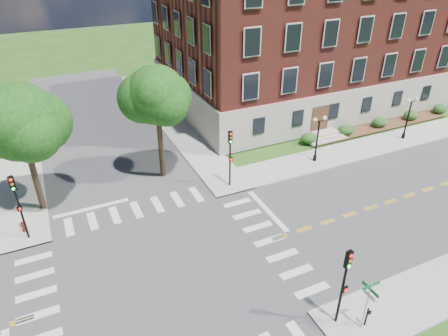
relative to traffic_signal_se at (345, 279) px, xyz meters
name	(u,v)px	position (x,y,z in m)	size (l,w,h in m)	color
ground	(166,274)	(-7.01, 7.14, -3.19)	(160.00, 160.00, 0.00)	#234B15
road_ew	(166,274)	(-7.01, 7.14, -3.18)	(90.00, 12.00, 0.01)	#3D3D3F
road_ns	(166,274)	(-7.01, 7.14, -3.18)	(12.00, 90.00, 0.01)	#3D3D3F
sidewalk_ne	(262,131)	(8.36, 22.51, -3.13)	(34.00, 34.00, 0.12)	#9E9B93
crosswalk_east	(269,241)	(0.19, 7.14, -3.19)	(2.20, 10.20, 0.02)	silver
stop_bar_east	(267,210)	(1.79, 10.14, -3.19)	(0.40, 5.50, 0.00)	silver
main_building	(302,30)	(16.99, 29.13, 5.15)	(30.60, 22.40, 16.50)	#A9A195
shrub_row	(378,128)	(19.99, 17.94, -3.19)	(18.00, 2.00, 1.30)	#204717
tree_c	(20,122)	(-13.26, 17.45, 3.81)	(5.31, 5.31, 9.55)	black
tree_d	(156,96)	(-3.69, 18.20, 3.96)	(4.62, 4.62, 9.37)	black
traffic_signal_se	(345,279)	(0.00, 0.00, 0.00)	(0.34, 0.38, 4.80)	black
traffic_signal_ne	(230,152)	(0.70, 14.31, 0.00)	(0.35, 0.40, 4.80)	black
traffic_signal_nw	(17,200)	(-14.38, 14.13, 0.00)	(0.38, 0.46, 4.80)	black
twin_lamp_west	(318,136)	(9.42, 14.79, -0.66)	(1.36, 0.36, 4.23)	black
twin_lamp_east	(408,116)	(20.23, 14.84, -0.66)	(1.36, 0.36, 4.23)	black
street_sign_pole	(368,297)	(0.93, -0.85, -0.88)	(1.10, 1.10, 3.10)	gray
push_button_post	(367,316)	(1.20, -0.84, -2.39)	(0.14, 0.21, 1.20)	black
fire_hydrant	(24,226)	(-14.60, 15.05, -2.72)	(0.35, 0.35, 0.75)	maroon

